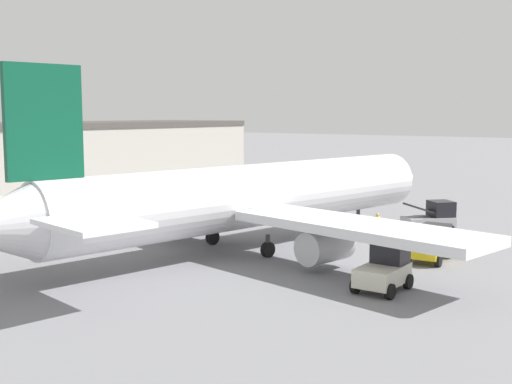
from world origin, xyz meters
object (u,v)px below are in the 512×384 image
at_px(airplane, 246,197).
at_px(belt_loader_truck, 432,217).
at_px(ground_crew_worker, 377,225).
at_px(pushback_tug, 432,244).
at_px(baggage_tug, 385,267).

bearing_deg(airplane, belt_loader_truck, -19.25).
relative_size(ground_crew_worker, pushback_tug, 0.46).
xyz_separation_m(airplane, belt_loader_truck, (12.50, -7.30, -2.21)).
distance_m(airplane, pushback_tug, 11.39).
bearing_deg(baggage_tug, airplane, 71.60).
bearing_deg(pushback_tug, airplane, 106.93).
relative_size(airplane, ground_crew_worker, 21.46).
distance_m(ground_crew_worker, pushback_tug, 6.74).
xyz_separation_m(airplane, ground_crew_worker, (8.10, -5.13, -2.34)).
relative_size(baggage_tug, belt_loader_truck, 0.82).
bearing_deg(ground_crew_worker, belt_loader_truck, -83.63).
xyz_separation_m(belt_loader_truck, pushback_tug, (-8.55, -3.13, -0.11)).
bearing_deg(airplane, pushback_tug, -58.24).
height_order(airplane, pushback_tug, airplane).
distance_m(ground_crew_worker, belt_loader_truck, 4.91).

